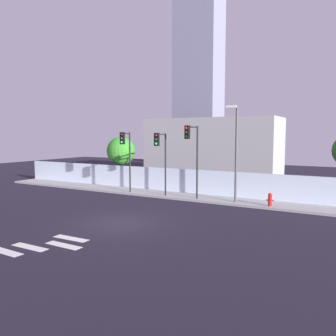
{
  "coord_description": "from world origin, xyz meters",
  "views": [
    {
      "loc": [
        10.91,
        -14.04,
        4.61
      ],
      "look_at": [
        -0.73,
        6.5,
        2.31
      ],
      "focal_mm": 36.54,
      "sensor_mm": 36.0,
      "label": 1
    }
  ],
  "objects_px": {
    "traffic_light_center": "(192,146)",
    "roadside_tree_leftmost": "(121,151)",
    "fire_hydrant": "(270,199)",
    "traffic_light_left": "(126,149)",
    "street_lamp_curbside": "(236,145)",
    "traffic_light_right": "(161,150)"
  },
  "relations": [
    {
      "from": "traffic_light_center",
      "to": "fire_hydrant",
      "type": "xyz_separation_m",
      "value": [
        5.19,
        0.51,
        -3.23
      ]
    },
    {
      "from": "street_lamp_curbside",
      "to": "roadside_tree_leftmost",
      "type": "relative_size",
      "value": 1.42
    },
    {
      "from": "street_lamp_curbside",
      "to": "fire_hydrant",
      "type": "distance_m",
      "value": 4.05
    },
    {
      "from": "traffic_light_left",
      "to": "roadside_tree_leftmost",
      "type": "xyz_separation_m",
      "value": [
        -3.24,
        3.64,
        -0.4
      ]
    },
    {
      "from": "traffic_light_center",
      "to": "roadside_tree_leftmost",
      "type": "distance_m",
      "value": 9.57
    },
    {
      "from": "fire_hydrant",
      "to": "traffic_light_right",
      "type": "bearing_deg",
      "value": -174.71
    },
    {
      "from": "traffic_light_center",
      "to": "street_lamp_curbside",
      "type": "relative_size",
      "value": 0.81
    },
    {
      "from": "traffic_light_right",
      "to": "street_lamp_curbside",
      "type": "bearing_deg",
      "value": 6.74
    },
    {
      "from": "roadside_tree_leftmost",
      "to": "fire_hydrant",
      "type": "bearing_deg",
      "value": -12.66
    },
    {
      "from": "traffic_light_center",
      "to": "traffic_light_right",
      "type": "bearing_deg",
      "value": -175.35
    },
    {
      "from": "traffic_light_right",
      "to": "roadside_tree_leftmost",
      "type": "xyz_separation_m",
      "value": [
        -6.46,
        3.85,
        -0.38
      ]
    },
    {
      "from": "traffic_light_left",
      "to": "street_lamp_curbside",
      "type": "height_order",
      "value": "street_lamp_curbside"
    },
    {
      "from": "traffic_light_center",
      "to": "traffic_light_right",
      "type": "height_order",
      "value": "traffic_light_center"
    },
    {
      "from": "traffic_light_right",
      "to": "roadside_tree_leftmost",
      "type": "height_order",
      "value": "traffic_light_right"
    },
    {
      "from": "traffic_light_center",
      "to": "roadside_tree_leftmost",
      "type": "relative_size",
      "value": 1.15
    },
    {
      "from": "traffic_light_center",
      "to": "street_lamp_curbside",
      "type": "xyz_separation_m",
      "value": [
        2.91,
        0.43,
        0.11
      ]
    },
    {
      "from": "traffic_light_center",
      "to": "roadside_tree_leftmost",
      "type": "height_order",
      "value": "traffic_light_center"
    },
    {
      "from": "fire_hydrant",
      "to": "roadside_tree_leftmost",
      "type": "bearing_deg",
      "value": 167.34
    },
    {
      "from": "traffic_light_center",
      "to": "street_lamp_curbside",
      "type": "bearing_deg",
      "value": 8.43
    },
    {
      "from": "traffic_light_left",
      "to": "roadside_tree_leftmost",
      "type": "height_order",
      "value": "traffic_light_left"
    },
    {
      "from": "fire_hydrant",
      "to": "roadside_tree_leftmost",
      "type": "height_order",
      "value": "roadside_tree_leftmost"
    },
    {
      "from": "traffic_light_center",
      "to": "traffic_light_left",
      "type": "bearing_deg",
      "value": 179.84
    }
  ]
}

